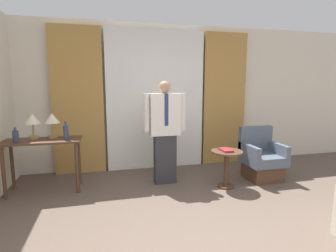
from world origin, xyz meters
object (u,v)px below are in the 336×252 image
Objects in this scene: table_lamp_right at (52,120)px; side_table at (227,163)px; table_lamp_left at (33,121)px; person at (165,129)px; desk at (43,149)px; bottle_by_lamp at (16,136)px; bottle_near_edge at (66,132)px; book at (226,150)px; armchair at (261,160)px.

table_lamp_right reaches higher than side_table.
table_lamp_left is 1.98m from person.
bottle_by_lamp is (-0.31, -0.11, 0.23)m from desk.
desk is 3.92× the size of bottle_near_edge.
person reaches higher than bottle_near_edge.
desk is 2.74m from book.
armchair is 0.78m from side_table.
bottle_near_edge reaches higher than bottle_by_lamp.
table_lamp_right is at bearing 166.46° from side_table.
book reaches higher than side_table.
table_lamp_right is 0.44× the size of armchair.
table_lamp_left is at bearing 157.20° from bottle_near_edge.
book is at bearing 176.00° from side_table.
bottle_by_lamp is (-0.45, -0.22, -0.19)m from table_lamp_right.
table_lamp_left is 0.34m from bottle_by_lamp.
bottle_by_lamp reaches higher than desk.
person is 1.74m from armchair.
person reaches higher than table_lamp_left.
book is at bearing -12.34° from table_lamp_left.
table_lamp_left is at bearing 174.40° from person.
table_lamp_left is at bearing 139.99° from desk.
person reaches higher than bottle_by_lamp.
side_table is (3.02, -0.40, -0.48)m from bottle_by_lamp.
desk is 2.86× the size of table_lamp_right.
side_table is at bearing -13.54° from table_lamp_right.
armchair reaches higher than desk.
book is (2.82, -0.62, -0.46)m from table_lamp_left.
bottle_near_edge is 0.66m from bottle_by_lamp.
table_lamp_left is at bearing 167.71° from side_table.
table_lamp_left is 0.44× the size of armchair.
desk is 1.85m from person.
table_lamp_right is 1.37× the size of bottle_near_edge.
person is at bearing -5.60° from table_lamp_left.
armchair is 1.50× the size of side_table.
bottle_near_edge is at bearing 176.23° from armchair.
person reaches higher than desk.
bottle_near_edge is at bearing -22.80° from table_lamp_left.
table_lamp_left reaches higher than bottle_near_edge.
armchair is 0.84m from book.
table_lamp_left is at bearing 180.00° from table_lamp_right.
desk is at bearing -40.01° from table_lamp_left.
desk is 0.66× the size of person.
person is (1.48, 0.01, -0.02)m from bottle_near_edge.
bottle_by_lamp is at bearing -129.11° from table_lamp_left.
bottle_by_lamp is 0.24× the size of armchair.
side_table is (0.88, -0.43, -0.49)m from person.
book is (0.86, -0.43, -0.29)m from person.
desk is at bearing -139.99° from table_lamp_right.
table_lamp_right is 1.71m from person.
side_table is at bearing -7.56° from bottle_by_lamp.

